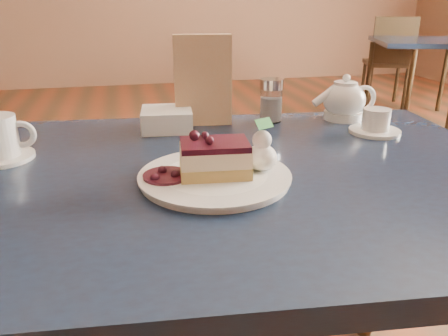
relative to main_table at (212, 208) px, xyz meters
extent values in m
cube|color=#121F36|center=(0.00, 0.00, 0.06)|extent=(1.25, 0.90, 0.04)
cylinder|color=black|center=(-0.49, 0.39, -0.31)|extent=(0.05, 0.05, 0.70)
cylinder|color=black|center=(0.56, 0.28, -0.31)|extent=(0.05, 0.05, 0.70)
cylinder|color=white|center=(0.00, -0.05, 0.08)|extent=(0.26, 0.26, 0.01)
cube|color=#D9B668|center=(0.00, -0.05, 0.10)|extent=(0.13, 0.09, 0.02)
cube|color=#FFE6BA|center=(0.00, -0.05, 0.12)|extent=(0.12, 0.09, 0.03)
cube|color=black|center=(0.00, -0.05, 0.14)|extent=(0.12, 0.09, 0.01)
ellipsoid|color=white|center=(0.08, -0.05, 0.11)|extent=(0.05, 0.05, 0.05)
cylinder|color=black|center=(-0.09, -0.05, 0.09)|extent=(0.08, 0.08, 0.01)
cylinder|color=white|center=(-0.39, 0.15, 0.08)|extent=(0.13, 0.13, 0.01)
torus|color=white|center=(-0.35, 0.15, 0.12)|extent=(0.05, 0.01, 0.05)
cylinder|color=white|center=(0.42, 0.14, 0.08)|extent=(0.12, 0.12, 0.01)
cylinder|color=white|center=(0.42, 0.14, 0.11)|extent=(0.06, 0.06, 0.05)
ellipsoid|color=white|center=(0.40, 0.27, 0.12)|extent=(0.11, 0.11, 0.09)
cylinder|color=white|center=(0.40, 0.27, 0.17)|extent=(0.06, 0.06, 0.01)
cylinder|color=white|center=(0.33, 0.27, 0.12)|extent=(0.06, 0.02, 0.05)
cube|color=beige|center=(0.04, 0.31, 0.18)|extent=(0.14, 0.04, 0.22)
cylinder|color=white|center=(0.21, 0.30, 0.12)|extent=(0.05, 0.05, 0.08)
cylinder|color=silver|center=(0.21, 0.30, 0.17)|extent=(0.06, 0.06, 0.02)
cube|color=white|center=(-0.05, 0.29, 0.10)|extent=(0.13, 0.13, 0.05)
cube|color=#121F36|center=(2.41, 2.52, 0.02)|extent=(1.13, 1.01, 0.04)
cylinder|color=black|center=(2.02, 2.23, -0.33)|extent=(0.04, 0.04, 0.66)
cylinder|color=black|center=(2.02, 2.82, -0.33)|extent=(0.04, 0.04, 0.66)
cylinder|color=black|center=(2.80, 2.82, -0.33)|extent=(0.04, 0.04, 0.66)
camera|label=1|loc=(-0.15, -0.73, 0.37)|focal=35.00mm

